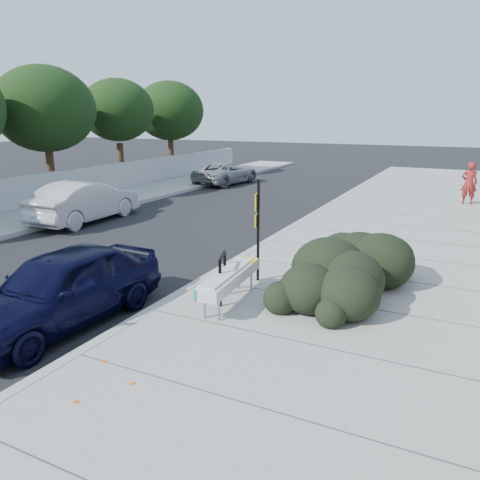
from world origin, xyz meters
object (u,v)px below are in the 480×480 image
Objects in this scene: pedestrian at (469,183)px; sedan_navy at (61,288)px; wagon_silver at (85,201)px; suv_silver at (226,173)px; bench at (230,278)px; bike_rack at (222,273)px; sign_post at (258,224)px.

sedan_navy is at bearing 59.19° from pedestrian.
wagon_silver is 16.07m from pedestrian.
suv_silver is at bearing -92.56° from wagon_silver.
suv_silver is at bearing 114.05° from bench.
sedan_navy is 19.36m from suv_silver.
sedan_navy is 9.36m from wagon_silver.
bike_rack is at bearing 147.51° from wagon_silver.
wagon_silver reaches higher than sedan_navy.
pedestrian reaches higher than suv_silver.
pedestrian is (12.90, -1.74, 0.43)m from suv_silver.
suv_silver reaches higher than bench.
pedestrian reaches higher than bike_rack.
bench is at bearing 124.40° from suv_silver.
sign_post is at bearing 155.65° from wagon_silver.
bench is 2.29× the size of bike_rack.
wagon_silver is at bearing 27.77° from pedestrian.
pedestrian is at bearing -145.95° from wagon_silver.
bench is at bearing 40.32° from sedan_navy.
bike_rack is 3.15m from sedan_navy.
wagon_silver reaches higher than bike_rack.
bike_rack is at bearing 43.55° from sedan_navy.
pedestrian is at bearing 178.46° from suv_silver.
suv_silver is at bearing 109.36° from sign_post.
bike_rack is at bearing 123.95° from suv_silver.
sign_post reaches higher than pedestrian.
sign_post reaches higher than bench.
bench is at bearing -98.70° from sign_post.
sign_post is at bearing 63.36° from pedestrian.
suv_silver is at bearing -16.53° from pedestrian.
wagon_silver is at bearing 96.17° from suv_silver.
sedan_navy is at bearing 114.85° from suv_silver.
sign_post is 1.30× the size of pedestrian.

